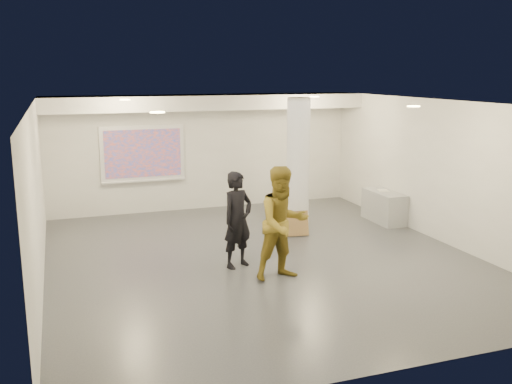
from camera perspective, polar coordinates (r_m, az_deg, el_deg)
name	(u,v)px	position (r m, az deg, el deg)	size (l,w,h in m)	color
floor	(263,259)	(11.14, 0.69, -6.71)	(8.00, 9.00, 0.01)	#393B41
ceiling	(263,103)	(10.56, 0.73, 8.90)	(8.00, 9.00, 0.01)	white
wall_back	(204,152)	(15.00, -5.20, 4.00)	(8.00, 0.01, 3.00)	silver
wall_front	(396,254)	(6.83, 13.82, -6.01)	(8.00, 0.01, 3.00)	silver
wall_left	(37,199)	(10.13, -21.07, -0.61)	(0.01, 9.00, 3.00)	silver
wall_right	(441,171)	(12.67, 17.98, 1.99)	(0.01, 9.00, 3.00)	silver
soffit_band	(209,102)	(14.34, -4.76, 8.95)	(8.00, 1.10, 0.36)	silver
downlight_nw	(125,100)	(12.50, -12.97, 8.98)	(0.22, 0.22, 0.02)	#E9D17D
downlight_ne	(314,97)	(13.72, 5.86, 9.46)	(0.22, 0.22, 0.02)	#E9D17D
downlight_sw	(157,112)	(8.55, -9.84, 7.86)	(0.22, 0.22, 0.02)	#E9D17D
downlight_se	(414,106)	(10.24, 15.48, 8.26)	(0.22, 0.22, 0.02)	#E9D17D
column	(298,165)	(12.94, 4.22, 2.75)	(0.52, 0.52, 3.00)	white
projection_screen	(143,154)	(14.65, -11.25, 3.74)	(2.10, 0.13, 1.42)	white
credenza	(384,207)	(14.08, 12.66, -1.45)	(0.53, 1.27, 0.74)	gray
papers_stack	(383,190)	(14.11, 12.60, 0.15)	(0.22, 0.28, 0.02)	silver
cardboard_back	(278,219)	(13.00, 2.21, -2.74)	(0.49, 0.04, 0.53)	olive
cardboard_front	(297,224)	(12.63, 4.13, -3.16)	(0.50, 0.05, 0.55)	olive
woman	(238,220)	(10.48, -1.85, -2.80)	(0.65, 0.43, 1.79)	black
man	(283,223)	(9.86, 2.71, -3.15)	(0.97, 0.75, 1.99)	olive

